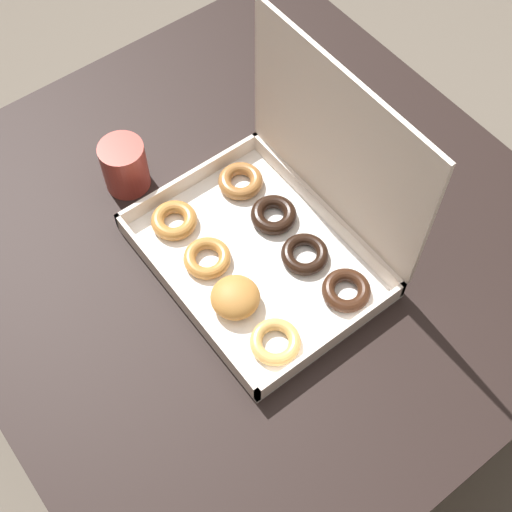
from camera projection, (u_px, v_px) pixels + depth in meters
ground_plane at (251, 379)px, 1.87m from camera, size 8.00×8.00×0.00m
dining_table at (249, 258)px, 1.34m from camera, size 1.08×1.03×0.70m
donut_box at (277, 228)px, 1.19m from camera, size 0.41×0.32×0.35m
coffee_mug at (124, 165)px, 1.28m from camera, size 0.08×0.08×0.10m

